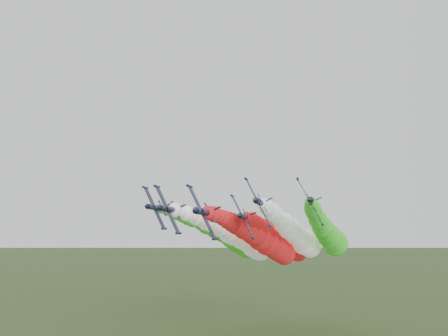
{
  "coord_description": "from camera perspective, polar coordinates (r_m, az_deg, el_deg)",
  "views": [
    {
      "loc": [
        13.85,
        -83.26,
        36.95
      ],
      "look_at": [
        -5.5,
        8.92,
        50.68
      ],
      "focal_mm": 35.0,
      "sensor_mm": 36.0,
      "label": 1
    }
  ],
  "objects": [
    {
      "name": "jet_outer_right",
      "position": [
        159.57,
        13.52,
        -8.5
      ],
      "size": [
        15.87,
        96.42,
        21.01
      ],
      "rotation": [
        0.0,
        1.1,
        0.0
      ],
      "color": "black",
      "rests_on": "ground"
    },
    {
      "name": "jet_trail",
      "position": [
        165.38,
        8.01,
        -9.63
      ],
      "size": [
        15.78,
        96.42,
        21.01
      ],
      "rotation": [
        0.0,
        1.1,
        0.0
      ],
      "color": "black",
      "rests_on": "ground"
    },
    {
      "name": "jet_outer_left",
      "position": [
        167.26,
        0.84,
        -9.06
      ],
      "size": [
        16.81,
        97.44,
        22.03
      ],
      "rotation": [
        0.0,
        1.1,
        0.0
      ],
      "color": "black",
      "rests_on": "ground"
    },
    {
      "name": "jet_inner_left",
      "position": [
        152.52,
        2.34,
        -9.32
      ],
      "size": [
        15.88,
        96.51,
        21.1
      ],
      "rotation": [
        0.0,
        1.1,
        0.0
      ],
      "color": "black",
      "rests_on": "ground"
    },
    {
      "name": "jet_inner_right",
      "position": [
        154.39,
        9.63,
        -8.74
      ],
      "size": [
        16.1,
        96.73,
        21.32
      ],
      "rotation": [
        0.0,
        1.1,
        0.0
      ],
      "color": "black",
      "rests_on": "ground"
    },
    {
      "name": "jet_lead",
      "position": [
        141.6,
        5.56,
        -9.7
      ],
      "size": [
        15.81,
        96.45,
        21.04
      ],
      "rotation": [
        0.0,
        1.1,
        0.0
      ],
      "color": "black",
      "rests_on": "ground"
    }
  ]
}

